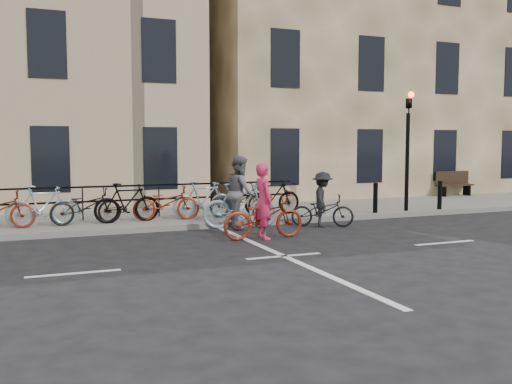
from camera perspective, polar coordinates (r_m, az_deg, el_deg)
name	(u,v)px	position (r m, az deg, el deg)	size (l,w,h in m)	color
ground	(284,256)	(11.43, 2.79, -6.45)	(120.00, 120.00, 0.00)	black
sidewalk	(56,224)	(16.32, -19.38, -3.00)	(46.00, 4.00, 0.15)	slate
building_east	(343,57)	(27.20, 8.68, 13.16)	(14.00, 10.00, 12.00)	#887652
traffic_light	(408,136)	(18.16, 14.95, 5.43)	(0.18, 0.30, 3.90)	black
bollard_east	(375,198)	(17.46, 11.85, -0.58)	(0.14, 0.14, 0.90)	black
bollard_west	(440,195)	(18.91, 17.90, -0.29)	(0.14, 0.14, 0.90)	black
bench	(454,182)	(23.87, 19.16, 0.90)	(1.60, 0.41, 0.97)	black
parked_bikes	(105,204)	(15.40, -14.87, -1.21)	(11.45, 1.23, 1.05)	black
cyclist_pink	(263,213)	(13.38, 0.75, -2.08)	(2.02, 0.74, 1.78)	maroon
cyclist_grey	(240,199)	(14.98, -1.58, -0.71)	(2.05, 1.05, 1.92)	#89AAB4
cyclist_dark	(322,205)	(15.37, 6.66, -1.32)	(1.75, 1.28, 1.48)	black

